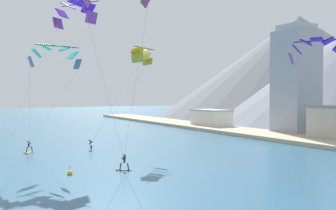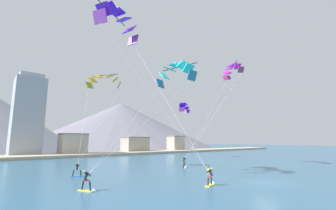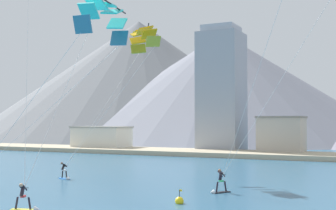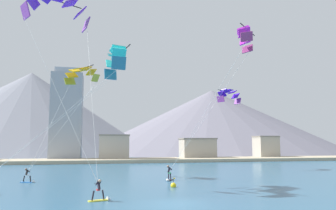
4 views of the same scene
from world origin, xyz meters
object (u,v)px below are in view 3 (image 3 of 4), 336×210
at_px(parafoil_kite_far_left, 143,37).
at_px(kitesurfer_far_left, 65,174).
at_px(kitesurfer_near_lead, 26,202).
at_px(kitesurfer_mid_center, 219,185).
at_px(race_marker_buoy, 179,201).
at_px(parafoil_kite_near_trail, 103,18).

bearing_deg(parafoil_kite_far_left, kitesurfer_far_left, -131.10).
bearing_deg(kitesurfer_near_lead, kitesurfer_mid_center, 56.02).
relative_size(kitesurfer_near_lead, race_marker_buoy, 1.74).
relative_size(kitesurfer_far_left, parafoil_kite_far_left, 0.13).
bearing_deg(kitesurfer_near_lead, race_marker_buoy, 41.09).
relative_size(parafoil_kite_near_trail, parafoil_kite_far_left, 0.92).
relative_size(kitesurfer_mid_center, parafoil_kite_far_left, 0.14).
height_order(kitesurfer_mid_center, race_marker_buoy, kitesurfer_mid_center).
distance_m(kitesurfer_near_lead, race_marker_buoy, 9.30).
height_order(kitesurfer_far_left, parafoil_kite_near_trail, parafoil_kite_near_trail).
relative_size(kitesurfer_near_lead, kitesurfer_far_left, 1.02).
xyz_separation_m(kitesurfer_near_lead, parafoil_kite_far_left, (-2.69, 18.53, 12.91)).
bearing_deg(parafoil_kite_far_left, race_marker_buoy, -52.02).
xyz_separation_m(kitesurfer_near_lead, kitesurfer_far_left, (-7.57, 12.94, -0.06)).
relative_size(kitesurfer_mid_center, parafoil_kite_near_trail, 0.15).
bearing_deg(race_marker_buoy, kitesurfer_mid_center, 82.54).
height_order(kitesurfer_near_lead, kitesurfer_far_left, kitesurfer_near_lead).
distance_m(parafoil_kite_near_trail, race_marker_buoy, 13.61).
bearing_deg(parafoil_kite_near_trail, race_marker_buoy, 0.13).
bearing_deg(kitesurfer_far_left, parafoil_kite_near_trail, -38.15).
xyz_separation_m(kitesurfer_far_left, parafoil_kite_near_trail, (8.71, -6.84, 12.01)).
bearing_deg(parafoil_kite_near_trail, kitesurfer_mid_center, 39.11).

